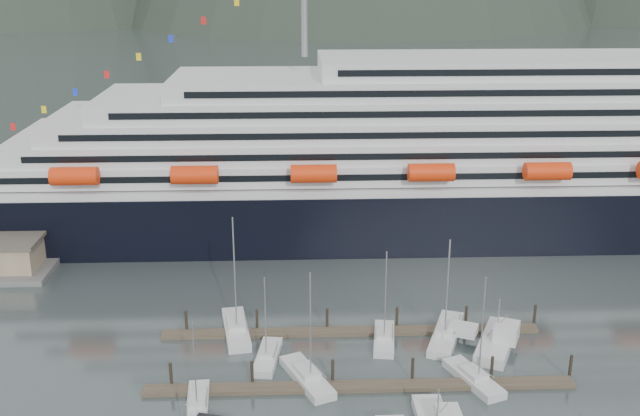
# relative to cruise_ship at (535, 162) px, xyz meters

# --- Properties ---
(ground) EXTENTS (1600.00, 1600.00, 0.00)m
(ground) POSITION_rel_cruise_ship_xyz_m (-30.03, -54.94, -12.04)
(ground) COLOR #404B4A
(ground) RESTS_ON ground
(cruise_ship) EXTENTS (210.00, 30.40, 50.30)m
(cruise_ship) POSITION_rel_cruise_ship_xyz_m (0.00, 0.00, 0.00)
(cruise_ship) COLOR black
(cruise_ship) RESTS_ON ground
(dock_mid) EXTENTS (48.18, 2.28, 3.20)m
(dock_mid) POSITION_rel_cruise_ship_xyz_m (-34.95, -51.89, -11.73)
(dock_mid) COLOR #43392B
(dock_mid) RESTS_ON ground
(dock_far) EXTENTS (48.18, 2.28, 3.20)m
(dock_far) POSITION_rel_cruise_ship_xyz_m (-34.95, -38.89, -11.73)
(dock_far) COLOR #43392B
(dock_far) RESTS_ON ground
(sailboat_a) EXTENTS (3.52, 8.63, 11.53)m
(sailboat_a) POSITION_rel_cruise_ship_xyz_m (-45.48, -45.40, -11.64)
(sailboat_a) COLOR silver
(sailboat_a) RESTS_ON ground
(sailboat_b) EXTENTS (2.81, 8.71, 10.94)m
(sailboat_b) POSITION_rel_cruise_ship_xyz_m (-52.63, -55.15, -11.65)
(sailboat_b) COLOR silver
(sailboat_b) RESTS_ON ground
(sailboat_c) EXTENTS (6.39, 10.13, 14.20)m
(sailboat_c) POSITION_rel_cruise_ship_xyz_m (-40.89, -50.23, -11.61)
(sailboat_c) COLOR silver
(sailboat_c) RESTS_ON ground
(sailboat_e) EXTENTS (4.57, 11.29, 16.55)m
(sailboat_e) POSITION_rel_cruise_ship_xyz_m (-49.69, -38.29, -11.59)
(sailboat_e) COLOR silver
(sailboat_e) RESTS_ON ground
(sailboat_f) EXTENTS (3.56, 8.76, 12.90)m
(sailboat_f) POSITION_rel_cruise_ship_xyz_m (-31.07, -41.44, -11.63)
(sailboat_f) COLOR silver
(sailboat_f) RESTS_ON ground
(sailboat_g) EXTENTS (6.73, 11.95, 14.21)m
(sailboat_g) POSITION_rel_cruise_ship_xyz_m (-23.15, -40.68, -11.61)
(sailboat_g) COLOR silver
(sailboat_g) RESTS_ON ground
(sailboat_h) EXTENTS (5.75, 9.26, 13.70)m
(sailboat_h) POSITION_rel_cruise_ship_xyz_m (-22.12, -51.15, -11.61)
(sailboat_h) COLOR silver
(sailboat_h) RESTS_ON ground
(trawler_e) EXTENTS (9.78, 11.50, 7.15)m
(trawler_e) POSITION_rel_cruise_ship_xyz_m (-17.56, -43.25, -11.13)
(trawler_e) COLOR silver
(trawler_e) RESTS_ON ground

